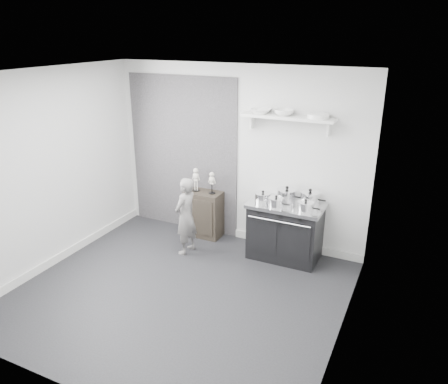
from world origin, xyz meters
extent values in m
plane|color=black|center=(0.00, 0.00, 0.00)|extent=(4.00, 4.00, 0.00)
cube|color=silver|center=(0.00, 1.80, 1.35)|extent=(4.00, 0.02, 2.70)
cube|color=silver|center=(0.00, -1.80, 1.35)|extent=(4.00, 0.02, 2.70)
cube|color=silver|center=(-2.00, 0.00, 1.35)|extent=(0.02, 3.60, 2.70)
cube|color=silver|center=(2.00, 0.00, 1.35)|extent=(0.02, 3.60, 2.70)
cube|color=silver|center=(0.00, 0.00, 2.70)|extent=(4.00, 3.60, 0.02)
cube|color=black|center=(-0.95, 1.79, 1.25)|extent=(1.90, 0.02, 2.50)
cube|color=silver|center=(1.00, 1.78, 0.06)|extent=(2.00, 0.03, 0.12)
cube|color=silver|center=(-1.98, 0.00, 0.06)|extent=(0.03, 3.60, 0.12)
cube|color=silver|center=(0.80, 1.67, 2.02)|extent=(1.30, 0.26, 0.04)
cube|color=silver|center=(0.25, 1.74, 1.90)|extent=(0.03, 0.12, 0.20)
cube|color=silver|center=(1.35, 1.74, 1.90)|extent=(0.03, 0.12, 0.20)
cube|color=black|center=(0.91, 1.48, 0.40)|extent=(0.99, 0.59, 0.79)
cube|color=silver|center=(0.91, 1.48, 0.82)|extent=(1.05, 0.63, 0.05)
cube|color=black|center=(0.67, 1.18, 0.42)|extent=(0.42, 0.02, 0.51)
cube|color=black|center=(1.15, 1.18, 0.42)|extent=(0.42, 0.02, 0.51)
cylinder|color=silver|center=(0.91, 1.15, 0.69)|extent=(0.89, 0.02, 0.02)
cylinder|color=black|center=(0.61, 1.17, 0.77)|extent=(0.04, 0.03, 0.04)
cylinder|color=black|center=(0.91, 1.17, 0.77)|extent=(0.04, 0.03, 0.04)
cylinder|color=black|center=(1.20, 1.17, 0.77)|extent=(0.04, 0.03, 0.04)
cube|color=black|center=(-0.49, 1.61, 0.37)|extent=(0.57, 0.33, 0.75)
imported|color=slate|center=(-0.46, 0.99, 0.58)|extent=(0.32, 0.45, 1.17)
cylinder|color=silver|center=(0.58, 1.40, 0.90)|extent=(0.22, 0.22, 0.12)
cylinder|color=silver|center=(0.58, 1.40, 0.96)|extent=(0.23, 0.23, 0.01)
sphere|color=black|center=(0.58, 1.40, 0.99)|extent=(0.04, 0.04, 0.04)
cylinder|color=black|center=(0.73, 1.40, 0.90)|extent=(0.10, 0.02, 0.02)
cylinder|color=silver|center=(0.87, 1.59, 0.92)|extent=(0.27, 0.27, 0.16)
cylinder|color=silver|center=(0.87, 1.59, 1.00)|extent=(0.28, 0.28, 0.02)
sphere|color=black|center=(0.87, 1.59, 1.04)|extent=(0.05, 0.05, 0.05)
cylinder|color=black|center=(1.04, 1.59, 0.92)|extent=(0.10, 0.02, 0.02)
cylinder|color=silver|center=(1.20, 1.61, 0.92)|extent=(0.27, 0.27, 0.16)
cylinder|color=silver|center=(1.20, 1.61, 1.01)|extent=(0.28, 0.28, 0.02)
sphere|color=black|center=(1.20, 1.61, 1.04)|extent=(0.05, 0.05, 0.05)
cylinder|color=black|center=(1.37, 1.61, 0.92)|extent=(0.10, 0.02, 0.02)
cylinder|color=silver|center=(1.22, 1.33, 0.90)|extent=(0.22, 0.22, 0.12)
cylinder|color=silver|center=(1.22, 1.33, 0.97)|extent=(0.22, 0.22, 0.01)
sphere|color=black|center=(1.22, 1.33, 0.99)|extent=(0.04, 0.04, 0.04)
cylinder|color=black|center=(1.37, 1.33, 0.90)|extent=(0.10, 0.02, 0.02)
cylinder|color=silver|center=(0.81, 1.30, 0.90)|extent=(0.21, 0.21, 0.12)
cylinder|color=silver|center=(0.81, 1.30, 0.96)|extent=(0.21, 0.21, 0.01)
sphere|color=black|center=(0.81, 1.30, 0.99)|extent=(0.04, 0.04, 0.04)
cylinder|color=black|center=(0.95, 1.30, 0.90)|extent=(0.10, 0.02, 0.02)
imported|color=white|center=(0.41, 1.67, 2.07)|extent=(0.28, 0.28, 0.07)
imported|color=white|center=(0.74, 1.67, 2.08)|extent=(0.26, 0.26, 0.08)
cylinder|color=white|center=(1.22, 1.67, 2.07)|extent=(0.29, 0.29, 0.06)
camera|label=1|loc=(2.57, -4.05, 3.14)|focal=35.00mm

